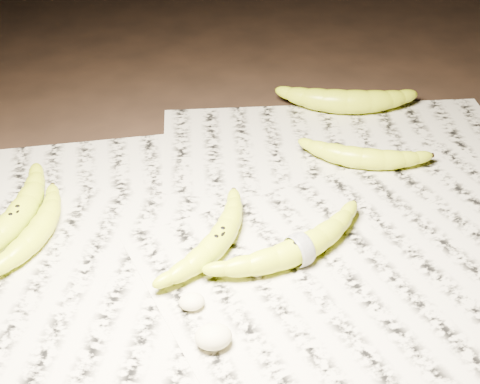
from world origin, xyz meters
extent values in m
plane|color=black|center=(0.00, 0.00, 0.00)|extent=(3.00, 3.00, 0.00)
cube|color=beige|center=(0.00, 0.01, 0.00)|extent=(0.90, 0.70, 0.01)
torus|color=white|center=(0.06, -0.06, 0.03)|extent=(0.02, 0.04, 0.04)
ellipsoid|color=beige|center=(-0.07, -0.18, 0.02)|extent=(0.04, 0.03, 0.02)
ellipsoid|color=beige|center=(-0.09, -0.12, 0.02)|extent=(0.03, 0.02, 0.02)
ellipsoid|color=beige|center=(0.00, -0.07, 0.02)|extent=(0.03, 0.02, 0.02)
camera|label=1|loc=(-0.12, -0.67, 0.57)|focal=50.00mm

